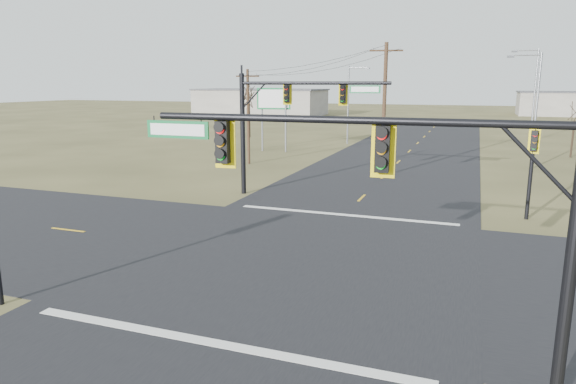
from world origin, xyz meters
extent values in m
plane|color=olive|center=(0.00, 0.00, 0.00)|extent=(320.00, 320.00, 0.00)
cube|color=black|center=(0.00, 0.00, 0.01)|extent=(160.00, 14.00, 0.02)
cube|color=black|center=(0.00, 0.00, 0.01)|extent=(14.00, 160.00, 0.02)
cube|color=silver|center=(0.00, -7.50, 0.03)|extent=(12.00, 0.40, 0.01)
cube|color=silver|center=(0.00, 7.50, 0.03)|extent=(12.00, 0.40, 0.01)
cylinder|color=black|center=(8.46, -7.50, 3.42)|extent=(0.27, 0.27, 6.83)
cylinder|color=black|center=(3.58, -7.50, 6.23)|extent=(9.76, 0.18, 0.18)
cube|color=#0E6330|center=(-0.84, -7.50, 5.88)|extent=(1.80, 0.05, 0.45)
cylinder|color=black|center=(-7.56, 10.82, 3.83)|extent=(0.31, 0.31, 7.66)
cylinder|color=black|center=(-2.91, 10.82, 7.06)|extent=(9.30, 0.20, 0.20)
cube|color=#0E6330|center=(0.24, 10.82, 6.71)|extent=(1.80, 0.05, 0.45)
cylinder|color=black|center=(9.26, 10.03, 2.35)|extent=(0.20, 0.20, 4.71)
cylinder|color=#442F1D|center=(-0.18, 20.16, 5.00)|extent=(0.29, 0.29, 10.01)
cube|color=#442F1D|center=(-0.18, 20.16, 9.41)|extent=(2.40, 0.72, 0.12)
cylinder|color=#442F1D|center=(-12.45, 22.45, 4.12)|extent=(0.24, 0.24, 8.24)
cube|color=#442F1D|center=(-12.45, 22.45, 7.64)|extent=(1.95, 0.75, 0.12)
cylinder|color=gray|center=(-14.75, 31.03, 3.29)|extent=(0.18, 0.18, 6.58)
cylinder|color=gray|center=(-12.12, 31.03, 3.29)|extent=(0.18, 0.18, 6.58)
cube|color=#0E6330|center=(-13.43, 31.03, 5.48)|extent=(3.47, 0.70, 2.19)
cylinder|color=gray|center=(10.95, 27.72, 4.74)|extent=(0.19, 0.19, 9.47)
cylinder|color=gray|center=(9.81, 27.72, 9.27)|extent=(2.27, 0.11, 0.11)
cube|color=gray|center=(8.67, 27.72, 9.17)|extent=(0.56, 0.35, 0.17)
cylinder|color=gray|center=(12.80, 50.32, 5.54)|extent=(0.22, 0.22, 11.09)
cylinder|color=gray|center=(11.47, 50.32, 10.89)|extent=(2.66, 0.13, 0.13)
cube|color=gray|center=(10.14, 50.32, 10.79)|extent=(0.67, 0.45, 0.20)
cylinder|color=gray|center=(-7.80, 40.41, 4.50)|extent=(0.18, 0.18, 9.00)
cylinder|color=gray|center=(-6.72, 40.41, 8.80)|extent=(2.16, 0.11, 0.11)
cube|color=gray|center=(-5.64, 40.41, 8.70)|extent=(0.54, 0.35, 0.16)
cylinder|color=black|center=(-16.30, 30.80, 2.26)|extent=(0.22, 0.22, 4.51)
cylinder|color=black|center=(-21.90, 43.61, 2.49)|extent=(0.23, 0.23, 4.98)
cylinder|color=black|center=(15.25, 36.73, 1.77)|extent=(0.18, 0.18, 3.54)
cube|color=#A29C8F|center=(-40.00, 90.00, 2.75)|extent=(28.00, 14.00, 5.50)
cube|color=#A29C8F|center=(25.00, 110.00, 2.50)|extent=(20.00, 12.00, 5.00)
camera|label=1|loc=(6.39, -19.00, 7.06)|focal=32.00mm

